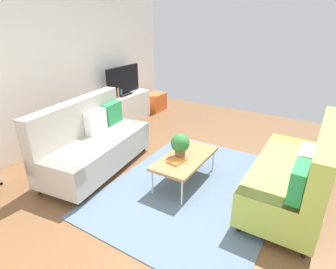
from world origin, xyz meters
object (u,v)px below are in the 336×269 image
(storage_trunk, at_px, (155,102))
(potted_plant, at_px, (180,144))
(vase_1, at_px, (109,95))
(tv_console, at_px, (124,109))
(couch_green, at_px, (296,174))
(table_book_0, at_px, (177,161))
(coffee_table, at_px, (185,158))
(vase_0, at_px, (103,97))
(tv, at_px, (123,81))
(bottle_1, at_px, (121,93))
(couch_beige, at_px, (93,143))
(bottle_0, at_px, (118,93))

(storage_trunk, height_order, potted_plant, potted_plant)
(vase_1, bearing_deg, tv_console, -6.96)
(couch_green, height_order, tv_console, couch_green)
(potted_plant, bearing_deg, table_book_0, -169.39)
(coffee_table, bearing_deg, vase_0, 69.45)
(potted_plant, bearing_deg, tv, 56.33)
(bottle_1, bearing_deg, couch_green, -106.11)
(coffee_table, bearing_deg, tv_console, 57.97)
(couch_beige, bearing_deg, vase_1, -153.11)
(storage_trunk, bearing_deg, vase_1, 174.33)
(couch_green, relative_size, vase_1, 10.73)
(table_book_0, distance_m, vase_0, 2.66)
(couch_green, xyz_separation_m, vase_1, (0.80, 3.86, 0.28))
(couch_green, height_order, table_book_0, couch_green)
(table_book_0, xyz_separation_m, vase_0, (1.10, 2.40, 0.29))
(tv, height_order, storage_trunk, tv)
(tv, relative_size, bottle_0, 4.79)
(potted_plant, height_order, vase_0, vase_0)
(storage_trunk, distance_m, bottle_1, 1.32)
(couch_beige, relative_size, couch_green, 1.05)
(couch_beige, relative_size, storage_trunk, 3.84)
(bottle_1, bearing_deg, table_book_0, -123.93)
(couch_beige, height_order, coffee_table, couch_beige)
(storage_trunk, distance_m, table_book_0, 3.58)
(storage_trunk, height_order, vase_0, vase_0)
(bottle_0, bearing_deg, vase_0, 166.13)
(table_book_0, relative_size, bottle_0, 1.15)
(storage_trunk, distance_m, potted_plant, 3.47)
(vase_0, bearing_deg, bottle_0, -13.87)
(couch_beige, height_order, tv_console, couch_beige)
(tv_console, height_order, potted_plant, potted_plant)
(couch_green, height_order, tv, tv)
(couch_beige, bearing_deg, table_book_0, 90.93)
(vase_1, bearing_deg, bottle_1, -17.39)
(tv_console, relative_size, tv, 1.40)
(tv_console, distance_m, vase_1, 0.58)
(vase_0, bearing_deg, potted_plant, -111.92)
(storage_trunk, bearing_deg, bottle_1, 177.19)
(coffee_table, distance_m, vase_0, 2.62)
(couch_beige, distance_m, couch_green, 2.92)
(couch_beige, distance_m, coffee_table, 1.48)
(potted_plant, distance_m, bottle_0, 2.64)
(coffee_table, xyz_separation_m, bottle_0, (1.28, 2.35, 0.35))
(couch_beige, relative_size, coffee_table, 1.81)
(storage_trunk, bearing_deg, vase_0, 174.90)
(vase_1, bearing_deg, storage_trunk, -5.67)
(couch_green, bearing_deg, coffee_table, 101.00)
(couch_beige, height_order, storage_trunk, couch_beige)
(couch_green, relative_size, bottle_1, 11.47)
(storage_trunk, bearing_deg, bottle_0, 177.39)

